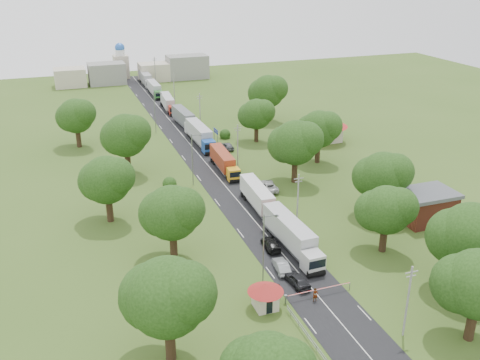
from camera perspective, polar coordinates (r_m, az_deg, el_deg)
name	(u,v)px	position (r m, az deg, el deg)	size (l,w,h in m)	color
ground	(249,214)	(89.23, 0.93, -3.62)	(260.00, 260.00, 0.00)	#39541C
road	(213,172)	(106.58, -2.85, 0.85)	(8.00, 200.00, 0.04)	black
boom_barrier	(309,292)	(68.53, 7.34, -11.78)	(9.22, 0.35, 1.18)	slate
guard_booth	(266,293)	(65.72, 2.74, -11.92)	(4.40, 4.40, 3.45)	#C0B69F
guard_rail	(320,357)	(60.69, 8.49, -18.14)	(0.10, 17.00, 1.70)	slate
info_sign	(216,134)	(120.53, -2.60, 4.97)	(0.12, 3.10, 4.10)	slate
pole_0	(408,300)	(62.74, 17.45, -12.16)	(1.60, 0.24, 9.00)	gray
pole_1	(298,200)	(83.41, 6.18, -2.14)	(1.60, 0.24, 9.00)	gray
pole_2	(238,145)	(107.45, -0.24, 3.73)	(1.60, 0.24, 9.00)	gray
pole_3	(200,111)	(133.05, -4.29, 7.38)	(1.60, 0.24, 9.00)	gray
pole_4	(174,87)	(159.46, -7.06, 9.81)	(1.60, 0.24, 9.00)	gray
pole_5	(155,70)	(186.33, -9.05, 11.54)	(1.60, 0.24, 9.00)	gray
lamp_0	(265,246)	(68.45, 2.64, -7.05)	(2.03, 0.22, 10.00)	slate
lamp_1	(193,157)	(98.77, -5.03, 2.45)	(2.03, 0.22, 10.00)	slate
lamp_2	(155,110)	(131.44, -9.02, 7.36)	(2.03, 0.22, 10.00)	slate
tree_0	(478,283)	(63.48, 24.04, -10.03)	(8.80, 8.80, 11.07)	#382616
tree_1	(471,235)	(71.89, 23.39, -5.44)	(9.60, 9.60, 12.05)	#382616
tree_2	(386,210)	(78.21, 15.31, -3.06)	(8.00, 8.00, 10.10)	#382616
tree_3	(383,175)	(88.68, 14.97, 0.51)	(8.80, 8.80, 11.07)	#382616
tree_4	(295,142)	(99.69, 5.91, 4.01)	(9.60, 9.60, 12.05)	#382616
tree_5	(319,129)	(110.57, 8.37, 5.41)	(8.80, 8.80, 11.07)	#382616
tree_6	(256,114)	(122.73, 1.75, 7.05)	(8.00, 8.00, 10.10)	#382616
tree_7	(268,91)	(139.20, 2.98, 9.43)	(9.60, 9.60, 12.05)	#382616
tree_9	(167,296)	(55.61, -7.79, -12.15)	(9.60, 9.60, 12.05)	#382616
tree_10	(171,212)	(73.78, -7.32, -3.45)	(8.80, 8.80, 11.07)	#382616
tree_11	(106,180)	(86.51, -14.07, 0.05)	(8.80, 8.80, 11.07)	#382616
tree_12	(125,135)	(105.65, -12.12, 4.69)	(9.60, 9.60, 12.05)	#382616
tree_13	(76,116)	(124.38, -17.12, 6.57)	(8.80, 8.80, 11.07)	#382616
house_brick	(427,206)	(90.86, 19.27, -2.62)	(8.60, 6.60, 5.20)	maroon
house_cream	(325,126)	(125.24, 9.04, 5.69)	(10.08, 10.08, 5.80)	#C0B69F
distant_town	(139,72)	(190.60, -10.78, 11.30)	(52.00, 8.00, 8.00)	gray
church	(121,63)	(197.40, -12.58, 12.10)	(5.00, 5.00, 12.30)	#C0B69F
truck_0	(292,235)	(78.06, 5.55, -5.88)	(3.12, 15.76, 4.36)	#B8B8B8
truck_1	(259,198)	(89.93, 2.05, -1.93)	(2.92, 14.34, 3.97)	#A81313
truck_2	(224,161)	(106.46, -1.74, 2.01)	(2.77, 13.72, 3.80)	gold
truck_3	(200,135)	(122.17, -4.27, 4.83)	(2.97, 15.78, 4.37)	#19479A
truck_4	(184,118)	(135.98, -5.98, 6.56)	(3.22, 14.93, 4.12)	beige
truck_5	(168,103)	(152.20, -7.66, 8.15)	(3.15, 14.04, 3.88)	#A62619
truck_6	(155,89)	(169.98, -9.09, 9.58)	(2.38, 13.91, 3.86)	#286A28
truck_7	(146,79)	(185.14, -10.03, 10.60)	(2.57, 14.51, 4.02)	#AFAFAF
car_lane_front	(297,280)	(70.89, 6.12, -10.52)	(1.88, 4.67, 1.59)	black
car_lane_mid	(281,266)	(73.63, 4.43, -9.14)	(1.56, 4.48, 1.47)	gray
car_lane_rear	(271,244)	(78.78, 3.30, -6.84)	(2.02, 4.96, 1.44)	black
car_verge_near	(268,186)	(97.97, 2.99, -0.63)	(2.76, 5.99, 1.67)	#B0B0B0
car_verge_far	(227,146)	(119.13, -1.35, 3.65)	(1.84, 4.58, 1.56)	#505257
pedestrian_near	(315,295)	(68.11, 8.03, -12.05)	(0.66, 0.43, 1.80)	gray
pedestrian_booth	(279,291)	(68.32, 4.15, -11.72)	(0.89, 0.70, 1.84)	gray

